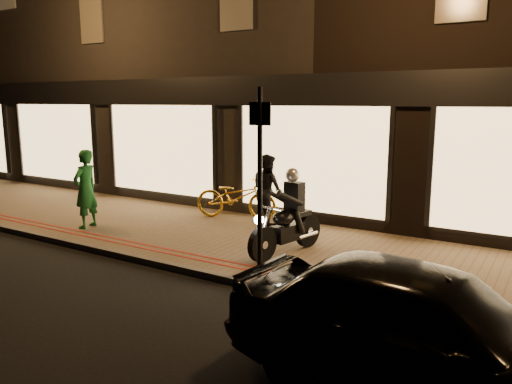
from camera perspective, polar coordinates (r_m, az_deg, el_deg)
ground at (r=8.44m, az=-5.89°, el=-9.85°), size 90.00×90.00×0.00m
sidewalk at (r=10.00m, az=1.16°, el=-6.20°), size 50.00×4.00×0.12m
kerb_stone at (r=8.46m, az=-5.69°, el=-9.37°), size 50.00×0.14×0.12m
red_kerb_lines at (r=8.82m, az=-3.70°, el=-8.08°), size 50.00×0.26×0.01m
building_row at (r=16.05m, az=14.53°, el=14.83°), size 48.00×10.11×8.50m
motorcycle at (r=9.19m, az=3.67°, el=-3.35°), size 0.70×1.93×1.59m
sign_post at (r=7.69m, az=0.44°, el=2.04°), size 0.35×0.09×3.00m
bicycle_gold at (r=11.92m, az=-2.29°, el=-0.59°), size 2.11×1.19×1.05m
person_green at (r=11.63m, az=-18.90°, el=0.32°), size 0.50×0.69×1.74m
person_dark at (r=11.37m, az=1.32°, el=0.31°), size 0.98×0.91×1.61m
parked_car at (r=5.33m, az=18.52°, el=-14.77°), size 4.20×2.01×1.39m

